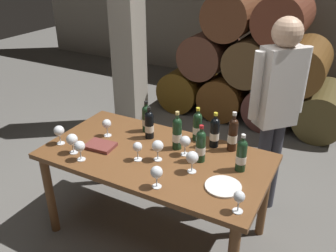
{
  "coord_description": "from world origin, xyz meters",
  "views": [
    {
      "loc": [
        1.17,
        -1.97,
        2.16
      ],
      "look_at": [
        0.0,
        0.2,
        0.91
      ],
      "focal_mm": 37.99,
      "sensor_mm": 36.0,
      "label": 1
    }
  ],
  "objects_px": {
    "wine_glass_0": "(239,198)",
    "wine_bottle_1": "(233,134)",
    "wine_glass_5": "(185,142)",
    "wine_bottle_0": "(201,146)",
    "wine_glass_2": "(158,146)",
    "wine_bottle_6": "(241,155)",
    "wine_glass_3": "(80,147)",
    "tasting_notebook": "(100,146)",
    "dining_table": "(156,164)",
    "wine_glass_6": "(107,124)",
    "serving_plate": "(223,186)",
    "wine_glass_9": "(59,131)",
    "wine_bottle_5": "(146,118)",
    "wine_glass_8": "(192,158)",
    "wine_bottle_3": "(197,126)",
    "wine_bottle_7": "(215,132)",
    "wine_glass_4": "(72,140)",
    "wine_glass_7": "(157,173)",
    "wine_bottle_4": "(177,133)",
    "sommelier_presenting": "(277,102)",
    "wine_bottle_2": "(149,124)",
    "wine_glass_1": "(137,148)"
  },
  "relations": [
    {
      "from": "wine_bottle_0",
      "to": "wine_glass_2",
      "type": "bearing_deg",
      "value": -153.88
    },
    {
      "from": "wine_glass_3",
      "to": "tasting_notebook",
      "type": "distance_m",
      "value": 0.23
    },
    {
      "from": "wine_glass_2",
      "to": "wine_glass_9",
      "type": "height_order",
      "value": "wine_glass_2"
    },
    {
      "from": "wine_glass_5",
      "to": "wine_glass_0",
      "type": "bearing_deg",
      "value": -37.84
    },
    {
      "from": "wine_bottle_3",
      "to": "wine_bottle_6",
      "type": "xyz_separation_m",
      "value": [
        0.44,
        -0.26,
        -0.0
      ]
    },
    {
      "from": "wine_glass_1",
      "to": "wine_glass_7",
      "type": "distance_m",
      "value": 0.36
    },
    {
      "from": "sommelier_presenting",
      "to": "serving_plate",
      "type": "bearing_deg",
      "value": -96.5
    },
    {
      "from": "wine_glass_1",
      "to": "wine_glass_3",
      "type": "bearing_deg",
      "value": -151.81
    },
    {
      "from": "wine_bottle_1",
      "to": "sommelier_presenting",
      "type": "xyz_separation_m",
      "value": [
        0.21,
        0.41,
        0.15
      ]
    },
    {
      "from": "wine_bottle_0",
      "to": "serving_plate",
      "type": "distance_m",
      "value": 0.37
    },
    {
      "from": "wine_glass_6",
      "to": "wine_glass_9",
      "type": "distance_m",
      "value": 0.38
    },
    {
      "from": "tasting_notebook",
      "to": "wine_bottle_7",
      "type": "bearing_deg",
      "value": 25.17
    },
    {
      "from": "wine_bottle_5",
      "to": "sommelier_presenting",
      "type": "height_order",
      "value": "sommelier_presenting"
    },
    {
      "from": "wine_glass_3",
      "to": "wine_glass_0",
      "type": "bearing_deg",
      "value": -0.31
    },
    {
      "from": "wine_glass_4",
      "to": "wine_glass_7",
      "type": "relative_size",
      "value": 1.03
    },
    {
      "from": "wine_bottle_6",
      "to": "tasting_notebook",
      "type": "bearing_deg",
      "value": -168.69
    },
    {
      "from": "wine_bottle_6",
      "to": "wine_glass_6",
      "type": "height_order",
      "value": "wine_bottle_6"
    },
    {
      "from": "wine_glass_4",
      "to": "wine_glass_9",
      "type": "distance_m",
      "value": 0.2
    },
    {
      "from": "wine_bottle_3",
      "to": "wine_bottle_7",
      "type": "relative_size",
      "value": 0.98
    },
    {
      "from": "wine_glass_0",
      "to": "wine_glass_3",
      "type": "bearing_deg",
      "value": 179.69
    },
    {
      "from": "wine_glass_3",
      "to": "wine_glass_7",
      "type": "bearing_deg",
      "value": -2.02
    },
    {
      "from": "dining_table",
      "to": "sommelier_presenting",
      "type": "bearing_deg",
      "value": 47.13
    },
    {
      "from": "wine_bottle_4",
      "to": "wine_glass_0",
      "type": "height_order",
      "value": "wine_bottle_4"
    },
    {
      "from": "wine_bottle_3",
      "to": "wine_glass_7",
      "type": "relative_size",
      "value": 1.82
    },
    {
      "from": "tasting_notebook",
      "to": "wine_bottle_4",
      "type": "bearing_deg",
      "value": 22.56
    },
    {
      "from": "wine_glass_4",
      "to": "wine_glass_5",
      "type": "relative_size",
      "value": 1.02
    },
    {
      "from": "wine_bottle_5",
      "to": "wine_glass_8",
      "type": "height_order",
      "value": "wine_bottle_5"
    },
    {
      "from": "dining_table",
      "to": "wine_glass_6",
      "type": "distance_m",
      "value": 0.54
    },
    {
      "from": "wine_bottle_4",
      "to": "wine_glass_6",
      "type": "height_order",
      "value": "wine_bottle_4"
    },
    {
      "from": "wine_glass_3",
      "to": "dining_table",
      "type": "bearing_deg",
      "value": 36.1
    },
    {
      "from": "wine_bottle_0",
      "to": "wine_bottle_4",
      "type": "bearing_deg",
      "value": 160.98
    },
    {
      "from": "wine_bottle_5",
      "to": "wine_glass_7",
      "type": "height_order",
      "value": "wine_bottle_5"
    },
    {
      "from": "dining_table",
      "to": "wine_glass_6",
      "type": "xyz_separation_m",
      "value": [
        -0.5,
        0.07,
        0.2
      ]
    },
    {
      "from": "wine_bottle_2",
      "to": "sommelier_presenting",
      "type": "bearing_deg",
      "value": 31.97
    },
    {
      "from": "wine_bottle_1",
      "to": "wine_glass_5",
      "type": "height_order",
      "value": "wine_bottle_1"
    },
    {
      "from": "dining_table",
      "to": "tasting_notebook",
      "type": "height_order",
      "value": "tasting_notebook"
    },
    {
      "from": "wine_bottle_2",
      "to": "wine_bottle_1",
      "type": "bearing_deg",
      "value": 11.28
    },
    {
      "from": "wine_bottle_6",
      "to": "wine_glass_3",
      "type": "xyz_separation_m",
      "value": [
        -1.07,
        -0.42,
        -0.01
      ]
    },
    {
      "from": "wine_glass_6",
      "to": "wine_glass_9",
      "type": "xyz_separation_m",
      "value": [
        -0.25,
        -0.28,
        0.01
      ]
    },
    {
      "from": "wine_glass_0",
      "to": "wine_glass_2",
      "type": "bearing_deg",
      "value": 158.67
    },
    {
      "from": "wine_bottle_1",
      "to": "serving_plate",
      "type": "bearing_deg",
      "value": -76.94
    },
    {
      "from": "wine_glass_0",
      "to": "serving_plate",
      "type": "xyz_separation_m",
      "value": [
        -0.16,
        0.18,
        -0.1
      ]
    },
    {
      "from": "wine_glass_0",
      "to": "wine_bottle_1",
      "type": "bearing_deg",
      "value": 112.07
    },
    {
      "from": "wine_glass_9",
      "to": "tasting_notebook",
      "type": "height_order",
      "value": "wine_glass_9"
    },
    {
      "from": "wine_glass_5",
      "to": "wine_glass_6",
      "type": "bearing_deg",
      "value": -177.23
    },
    {
      "from": "wine_bottle_5",
      "to": "wine_glass_0",
      "type": "relative_size",
      "value": 1.88
    },
    {
      "from": "dining_table",
      "to": "wine_bottle_4",
      "type": "height_order",
      "value": "wine_bottle_4"
    },
    {
      "from": "wine_glass_0",
      "to": "wine_glass_5",
      "type": "bearing_deg",
      "value": 142.16
    },
    {
      "from": "wine_bottle_6",
      "to": "wine_glass_3",
      "type": "bearing_deg",
      "value": -158.43
    },
    {
      "from": "wine_glass_3",
      "to": "wine_glass_6",
      "type": "relative_size",
      "value": 1.04
    }
  ]
}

